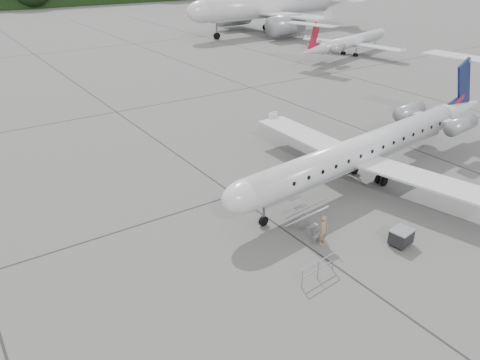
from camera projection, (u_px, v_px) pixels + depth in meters
ground at (361, 213)px, 28.33m from camera, size 320.00×320.00×0.00m
main_regional_jet at (363, 136)px, 30.61m from camera, size 27.93×21.40×6.70m
airstair at (306, 217)px, 25.77m from camera, size 1.08×2.36×2.10m
passenger at (324, 230)px, 24.97m from camera, size 0.72×0.58×1.72m
safety_railing at (318, 270)px, 22.41m from camera, size 2.20×0.30×1.00m
baggage_cart at (401, 237)px, 25.02m from camera, size 1.27×1.08×0.99m
bg_regional_right at (354, 35)px, 70.25m from camera, size 25.62×21.21×5.84m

